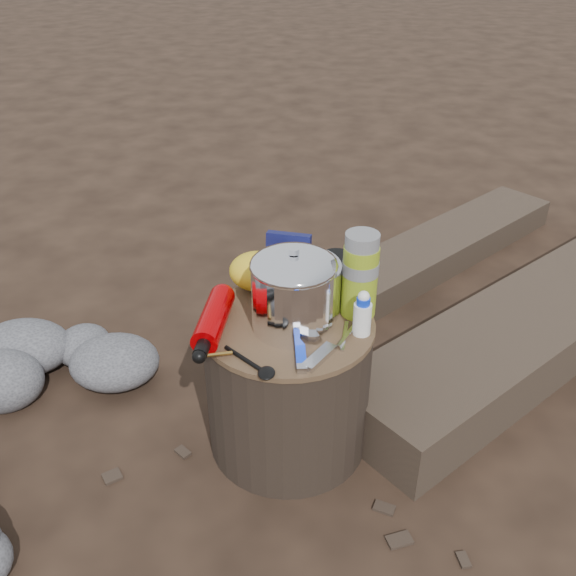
# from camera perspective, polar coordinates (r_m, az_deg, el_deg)

# --- Properties ---
(ground) EXTENTS (60.00, 60.00, 0.00)m
(ground) POSITION_cam_1_polar(r_m,az_deg,el_deg) (1.77, 0.00, -13.31)
(ground) COLOR #2F2017
(ground) RESTS_ON ground
(stump) EXTENTS (0.41, 0.41, 0.38)m
(stump) POSITION_cam_1_polar(r_m,az_deg,el_deg) (1.64, 0.00, -8.59)
(stump) COLOR black
(stump) RESTS_ON ground
(rock_ring) EXTENTS (0.44, 0.97, 0.19)m
(rock_ring) POSITION_cam_1_polar(r_m,az_deg,el_deg) (1.83, -22.40, -10.49)
(rock_ring) COLOR #525257
(rock_ring) RESTS_ON ground
(log_main) EXTENTS (1.69, 1.60, 0.17)m
(log_main) POSITION_cam_1_polar(r_m,az_deg,el_deg) (2.36, 24.25, -1.13)
(log_main) COLOR #392D23
(log_main) RESTS_ON ground
(log_small) EXTENTS (1.10, 1.10, 0.11)m
(log_small) POSITION_cam_1_polar(r_m,az_deg,el_deg) (2.59, 13.04, 3.28)
(log_small) COLOR #392D23
(log_small) RESTS_ON ground
(foil_windscreen) EXTENTS (0.21, 0.21, 0.13)m
(foil_windscreen) POSITION_cam_1_polar(r_m,az_deg,el_deg) (1.54, 0.84, 0.02)
(foil_windscreen) COLOR #BCBCC2
(foil_windscreen) RESTS_ON stump
(camping_pot) EXTENTS (0.20, 0.20, 0.20)m
(camping_pot) POSITION_cam_1_polar(r_m,az_deg,el_deg) (1.46, 0.51, -0.22)
(camping_pot) COLOR white
(camping_pot) RESTS_ON stump
(fuel_bottle) EXTENTS (0.08, 0.26, 0.06)m
(fuel_bottle) POSITION_cam_1_polar(r_m,az_deg,el_deg) (1.49, -6.69, -2.78)
(fuel_bottle) COLOR #B70003
(fuel_bottle) RESTS_ON stump
(thermos) EXTENTS (0.08, 0.08, 0.21)m
(thermos) POSITION_cam_1_polar(r_m,az_deg,el_deg) (1.52, 6.48, 1.16)
(thermos) COLOR #8CA71D
(thermos) RESTS_ON stump
(travel_mug) EXTENTS (0.08, 0.08, 0.12)m
(travel_mug) POSITION_cam_1_polar(r_m,az_deg,el_deg) (1.60, 4.31, 1.04)
(travel_mug) COLOR black
(travel_mug) RESTS_ON stump
(stuff_sack) EXTENTS (0.15, 0.12, 0.10)m
(stuff_sack) POSITION_cam_1_polar(r_m,az_deg,el_deg) (1.63, -2.73, 1.51)
(stuff_sack) COLOR yellow
(stuff_sack) RESTS_ON stump
(food_pouch) EXTENTS (0.12, 0.04, 0.14)m
(food_pouch) POSITION_cam_1_polar(r_m,az_deg,el_deg) (1.64, 0.01, 2.51)
(food_pouch) COLOR #0F1246
(food_pouch) RESTS_ON stump
(lighter) EXTENTS (0.03, 0.09, 0.02)m
(lighter) POSITION_cam_1_polar(r_m,az_deg,el_deg) (1.41, 1.16, -6.13)
(lighter) COLOR #0F37E9
(lighter) RESTS_ON stump
(multitool) EXTENTS (0.08, 0.10, 0.01)m
(multitool) POSITION_cam_1_polar(r_m,az_deg,el_deg) (1.41, 2.82, -6.20)
(multitool) COLOR silver
(multitool) RESTS_ON stump
(pot_grabber) EXTENTS (0.06, 0.12, 0.01)m
(pot_grabber) POSITION_cam_1_polar(r_m,az_deg,el_deg) (1.48, 5.10, -4.23)
(pot_grabber) COLOR silver
(pot_grabber) RESTS_ON stump
(spork) EXTENTS (0.13, 0.12, 0.01)m
(spork) POSITION_cam_1_polar(r_m,az_deg,el_deg) (1.41, -3.89, -6.37)
(spork) COLOR black
(spork) RESTS_ON stump
(squeeze_bottle) EXTENTS (0.04, 0.04, 0.10)m
(squeeze_bottle) POSITION_cam_1_polar(r_m,az_deg,el_deg) (1.47, 6.68, -2.42)
(squeeze_bottle) COLOR white
(squeeze_bottle) RESTS_ON stump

